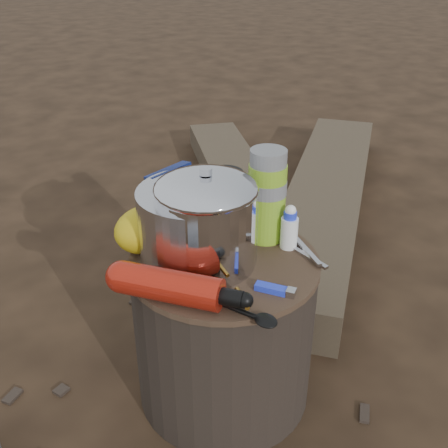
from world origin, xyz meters
TOP-DOWN VIEW (x-y plane):
  - ground at (0.00, 0.00)m, footprint 60.00×60.00m
  - stump at (0.00, 0.00)m, footprint 0.42×0.42m
  - log_main at (0.90, 0.49)m, footprint 1.52×1.20m
  - log_small at (0.77, 0.88)m, footprint 0.78×1.25m
  - foil_windscreen at (-0.03, 0.05)m, footprint 0.26×0.26m
  - camping_pot at (-0.03, 0.02)m, footprint 0.21×0.21m
  - fuel_bottle at (-0.17, -0.05)m, footprint 0.21×0.27m
  - thermos at (0.14, 0.02)m, footprint 0.09×0.09m
  - travel_mug at (0.11, 0.14)m, footprint 0.09×0.09m
  - stuff_sack at (-0.11, 0.14)m, footprint 0.15×0.12m
  - food_pouch at (-0.01, 0.18)m, footprint 0.13×0.05m
  - lighter at (0.00, -0.15)m, footprint 0.06×0.08m
  - pot_grabber at (0.15, -0.09)m, footprint 0.06×0.15m
  - spork at (-0.10, -0.15)m, footprint 0.08×0.15m
  - squeeze_bottle at (0.15, -0.05)m, footprint 0.04×0.04m

SIDE VIEW (x-z plane):
  - ground at x=0.00m, z-range 0.00..0.00m
  - log_small at x=0.77m, z-range 0.00..0.11m
  - log_main at x=0.90m, z-range 0.00..0.14m
  - stump at x=0.00m, z-range 0.00..0.39m
  - spork at x=-0.10m, z-range 0.39..0.40m
  - pot_grabber at x=0.15m, z-range 0.39..0.40m
  - lighter at x=0.00m, z-range 0.39..0.40m
  - fuel_bottle at x=-0.17m, z-range 0.39..0.46m
  - squeeze_bottle at x=0.15m, z-range 0.39..0.48m
  - stuff_sack at x=-0.11m, z-range 0.39..0.49m
  - travel_mug at x=0.11m, z-range 0.39..0.52m
  - food_pouch at x=-0.01m, z-range 0.39..0.55m
  - foil_windscreen at x=-0.03m, z-range 0.39..0.55m
  - camping_pot at x=-0.03m, z-range 0.39..0.60m
  - thermos at x=0.14m, z-range 0.39..0.61m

